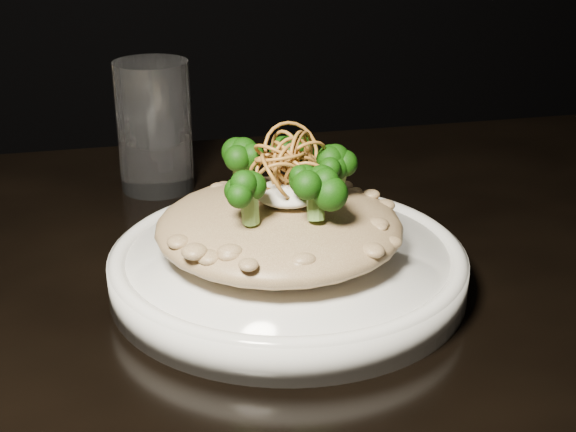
% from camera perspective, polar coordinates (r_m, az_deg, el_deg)
% --- Properties ---
extents(table, '(1.10, 0.80, 0.75)m').
position_cam_1_polar(table, '(0.59, -3.44, -14.39)').
color(table, black).
rests_on(table, ground).
extents(plate, '(0.26, 0.26, 0.03)m').
position_cam_1_polar(plate, '(0.58, -0.00, -3.76)').
color(plate, white).
rests_on(plate, table).
extents(risotto, '(0.18, 0.18, 0.04)m').
position_cam_1_polar(risotto, '(0.57, -0.63, -0.74)').
color(risotto, brown).
rests_on(risotto, plate).
extents(broccoli, '(0.12, 0.12, 0.04)m').
position_cam_1_polar(broccoli, '(0.56, 0.19, 3.11)').
color(broccoli, black).
rests_on(broccoli, risotto).
extents(cheese, '(0.05, 0.05, 0.01)m').
position_cam_1_polar(cheese, '(0.56, 0.02, 1.62)').
color(cheese, white).
rests_on(cheese, risotto).
extents(shallots, '(0.05, 0.05, 0.03)m').
position_cam_1_polar(shallots, '(0.56, 0.13, 3.83)').
color(shallots, brown).
rests_on(shallots, cheese).
extents(drinking_glass, '(0.08, 0.08, 0.12)m').
position_cam_1_polar(drinking_glass, '(0.76, -9.48, 6.30)').
color(drinking_glass, white).
rests_on(drinking_glass, table).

